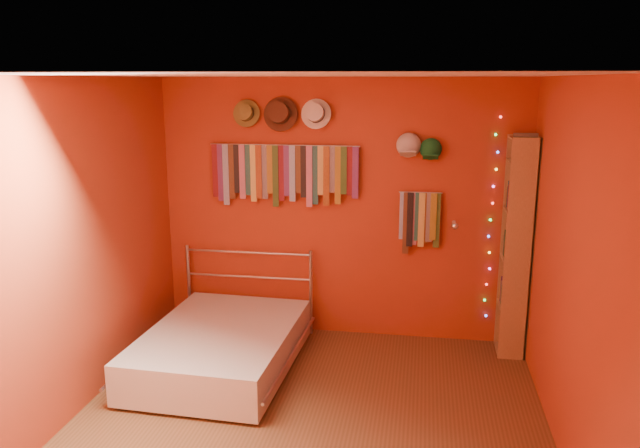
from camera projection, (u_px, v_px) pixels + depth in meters
The scene contains 16 objects.
ground at pixel (308, 423), 4.60m from camera, with size 3.50×3.50×0.00m, color brown.
back_wall at pixel (341, 210), 6.00m from camera, with size 3.50×0.02×2.50m, color #963C18.
right_wall at pixel (572, 273), 4.04m from camera, with size 0.02×3.50×2.50m, color #963C18.
left_wall at pixel (74, 249), 4.60m from camera, with size 0.02×3.50×2.50m, color #963C18.
ceiling at pixel (306, 75), 4.04m from camera, with size 3.50×3.50×0.02m, color white.
tie_rack at pixel (283, 171), 5.94m from camera, with size 1.45×0.03×0.60m.
small_tie_rack at pixel (419, 218), 5.82m from camera, with size 0.40×0.03×0.60m.
fedora_olive at pixel (245, 113), 5.85m from camera, with size 0.26×0.14×0.26m.
fedora_brown at pixel (280, 113), 5.79m from camera, with size 0.32×0.18×0.32m.
fedora_white at pixel (315, 113), 5.74m from camera, with size 0.28×0.15×0.28m.
cap_white at pixel (409, 145), 5.70m from camera, with size 0.20×0.25×0.20m.
cap_green at pixel (431, 149), 5.68m from camera, with size 0.19×0.24×0.19m.
fairy_lights at pixel (492, 220), 5.74m from camera, with size 0.06×0.02×1.90m.
reading_lamp at pixel (455, 225), 5.63m from camera, with size 0.07×0.28×0.08m.
bookshelf at pixel (521, 246), 5.57m from camera, with size 0.25×0.34×2.00m.
bed at pixel (221, 347), 5.42m from camera, with size 1.36×1.80×0.86m.
Camera 1 is at (0.78, -4.08, 2.47)m, focal length 35.00 mm.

